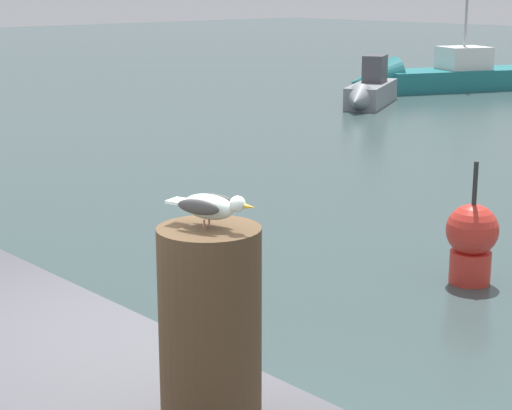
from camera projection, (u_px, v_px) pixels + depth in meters
mooring_post at (210, 328)px, 3.55m from camera, size 0.42×0.42×0.84m
seagull at (210, 206)px, 3.42m from camera, size 0.39×0.20×0.14m
boat_grey at (369, 91)px, 23.17m from camera, size 2.41×3.49×1.35m
boat_teal at (432, 77)px, 26.55m from camera, size 3.80×6.26×4.15m
channel_buoy at (472, 240)px, 9.34m from camera, size 0.56×0.56×1.33m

